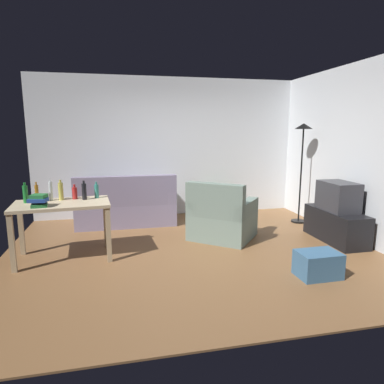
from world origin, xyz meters
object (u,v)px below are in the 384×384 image
Objects in this scene: bottle_dark at (84,191)px; couch at (126,207)px; armchair at (222,219)px; bottle_clear at (51,191)px; potted_plant at (221,198)px; bottle_squat at (61,191)px; bottle_amber at (37,193)px; torchiere_lamp at (303,146)px; bottle_tall at (97,191)px; storage_box at (318,264)px; bottle_green at (25,194)px; tv at (338,196)px; desk at (62,211)px; book_stack at (39,201)px; tv_stand at (336,226)px; bottle_red at (75,193)px.

couch is at bearing 67.61° from bottle_dark.
bottle_clear is at bearing 42.82° from armchair.
potted_plant is at bearing -170.60° from couch.
bottle_squat is at bearing 57.01° from couch.
armchair is at bearing -106.65° from potted_plant.
couch is 1.94m from bottle_amber.
couch is at bearing 57.01° from bottle_squat.
torchiere_lamp reaches higher than bottle_tall.
bottle_green is at bearing 158.88° from storage_box.
potted_plant is 2.14× the size of bottle_green.
bottle_tall is at bearing 27.85° from bottle_dark.
tv is 3.99m from desk.
book_stack is (-4.21, -1.18, -0.58)m from torchiere_lamp.
bottle_dark is at bearing -7.23° from bottle_squat.
desk is 0.38m from bottle_dark.
bottle_tall reaches higher than tv_stand.
torchiere_lamp is 2.74m from storage_box.
tv is (3.14, -1.65, 0.39)m from couch.
armchair is 2.52m from bottle_clear.
torchiere_lamp is 4.41m from book_stack.
potted_plant is (-1.25, 1.96, 0.09)m from tv_stand.
bottle_tall reaches higher than tv.
bottle_dark is (-0.57, -1.39, 0.57)m from couch.
bottle_dark is (-3.71, 0.26, 0.17)m from tv.
book_stack reaches higher than tv_stand.
potted_plant is 3.67m from bottle_green.
desk is 4.29× the size of bottle_clear.
book_stack is (0.22, -0.28, -0.04)m from bottle_green.
potted_plant is 3.63m from book_stack.
bottle_red is (0.59, 0.13, -0.03)m from bottle_green.
torchiere_lamp is at bearing 11.43° from bottle_green.
bottle_tall is (-2.30, -1.62, 0.53)m from potted_plant.
potted_plant is 3.38m from bottle_clear.
bottle_tall reaches higher than bottle_red.
bottle_squat reaches higher than book_stack.
bottle_clear reaches higher than storage_box.
potted_plant is 2.86m from bottle_tall.
tv is 2.64× the size of bottle_tall.
bottle_clear reaches higher than couch.
bottle_dark is at bearing 85.99° from tv_stand.
couch is 0.97× the size of torchiere_lamp.
bottle_green reaches higher than book_stack.
bottle_squat reaches higher than bottle_tall.
book_stack is (-0.66, -0.43, -0.02)m from bottle_tall.
bottle_green is 0.14m from bottle_amber.
tv is (0.00, -0.00, 0.46)m from tv_stand.
tv is 2.64× the size of book_stack.
bottle_green reaches higher than bottle_tall.
desk is 4.73× the size of bottle_green.
bottle_red is at bearing 61.96° from couch.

